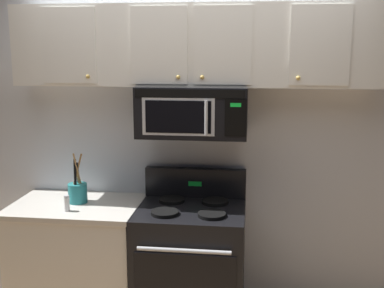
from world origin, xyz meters
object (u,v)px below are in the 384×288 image
over_range_microwave (193,111)px  utensil_crock_teal (78,191)px  stove_range (191,265)px  salt_shaker (67,203)px

over_range_microwave → utensil_crock_teal: bearing=-174.3°
over_range_microwave → utensil_crock_teal: over_range_microwave is taller
over_range_microwave → stove_range: bearing=-89.9°
utensil_crock_teal → salt_shaker: size_ratio=3.31×
salt_shaker → utensil_crock_teal: bearing=87.8°
stove_range → salt_shaker: bearing=-169.2°
utensil_crock_teal → salt_shaker: (-0.01, -0.19, -0.03)m
salt_shaker → over_range_microwave: bearing=18.2°
stove_range → salt_shaker: (-0.84, -0.16, 0.49)m
over_range_microwave → utensil_crock_teal: (-0.84, -0.08, -0.59)m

